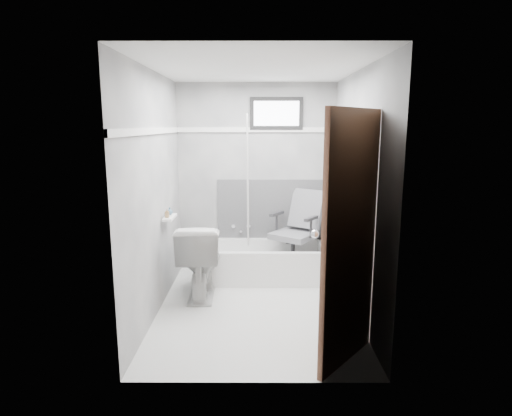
{
  "coord_description": "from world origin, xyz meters",
  "views": [
    {
      "loc": [
        0.02,
        -4.16,
        1.87
      ],
      "look_at": [
        0.0,
        0.35,
        1.0
      ],
      "focal_mm": 30.0,
      "sensor_mm": 36.0,
      "label": 1
    }
  ],
  "objects_px": {
    "toilet": "(200,260)",
    "soap_bottle_b": "(170,211)",
    "office_chair": "(293,230)",
    "door": "(395,252)",
    "bathtub": "(266,261)",
    "soap_bottle_a": "(167,213)"
  },
  "relations": [
    {
      "from": "bathtub",
      "to": "office_chair",
      "type": "xyz_separation_m",
      "value": [
        0.33,
        0.05,
        0.4
      ]
    },
    {
      "from": "door",
      "to": "bathtub",
      "type": "bearing_deg",
      "value": 111.13
    },
    {
      "from": "toilet",
      "to": "door",
      "type": "height_order",
      "value": "door"
    },
    {
      "from": "bathtub",
      "to": "soap_bottle_a",
      "type": "relative_size",
      "value": 16.02
    },
    {
      "from": "soap_bottle_b",
      "to": "bathtub",
      "type": "bearing_deg",
      "value": 26.73
    },
    {
      "from": "toilet",
      "to": "door",
      "type": "bearing_deg",
      "value": 131.91
    },
    {
      "from": "bathtub",
      "to": "soap_bottle_b",
      "type": "height_order",
      "value": "soap_bottle_b"
    },
    {
      "from": "soap_bottle_a",
      "to": "bathtub",
      "type": "bearing_deg",
      "value": 32.42
    },
    {
      "from": "bathtub",
      "to": "door",
      "type": "relative_size",
      "value": 0.75
    },
    {
      "from": "office_chair",
      "to": "door",
      "type": "relative_size",
      "value": 0.49
    },
    {
      "from": "bathtub",
      "to": "door",
      "type": "distance_m",
      "value": 2.5
    },
    {
      "from": "bathtub",
      "to": "soap_bottle_b",
      "type": "distance_m",
      "value": 1.41
    },
    {
      "from": "toilet",
      "to": "soap_bottle_a",
      "type": "distance_m",
      "value": 0.65
    },
    {
      "from": "soap_bottle_a",
      "to": "soap_bottle_b",
      "type": "distance_m",
      "value": 0.14
    },
    {
      "from": "office_chair",
      "to": "toilet",
      "type": "bearing_deg",
      "value": -114.79
    },
    {
      "from": "office_chair",
      "to": "soap_bottle_b",
      "type": "distance_m",
      "value": 1.56
    },
    {
      "from": "bathtub",
      "to": "soap_bottle_a",
      "type": "bearing_deg",
      "value": -147.58
    },
    {
      "from": "toilet",
      "to": "office_chair",
      "type": "bearing_deg",
      "value": -152.81
    },
    {
      "from": "toilet",
      "to": "soap_bottle_b",
      "type": "distance_m",
      "value": 0.64
    },
    {
      "from": "bathtub",
      "to": "office_chair",
      "type": "distance_m",
      "value": 0.52
    },
    {
      "from": "bathtub",
      "to": "door",
      "type": "bearing_deg",
      "value": -68.87
    },
    {
      "from": "door",
      "to": "soap_bottle_b",
      "type": "xyz_separation_m",
      "value": [
        -1.92,
        1.67,
        -0.04
      ]
    }
  ]
}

